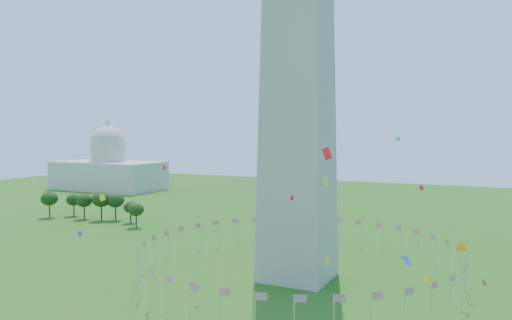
{
  "coord_description": "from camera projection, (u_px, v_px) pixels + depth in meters",
  "views": [
    {
      "loc": [
        44.82,
        -68.13,
        37.67
      ],
      "look_at": [
        -4.61,
        35.0,
        31.03
      ],
      "focal_mm": 35.0,
      "sensor_mm": 36.0,
      "label": 1
    }
  ],
  "objects": [
    {
      "name": "flag_ring",
      "position": [
        297.0,
        261.0,
        127.61
      ],
      "size": [
        80.24,
        80.24,
        9.0
      ],
      "color": "silver",
      "rests_on": "ground"
    },
    {
      "name": "capitol_building",
      "position": [
        108.0,
        154.0,
        321.24
      ],
      "size": [
        70.0,
        35.0,
        46.0
      ],
      "primitive_type": null,
      "color": "beige",
      "rests_on": "ground"
    },
    {
      "name": "kites_aloft",
      "position": [
        354.0,
        235.0,
        92.22
      ],
      "size": [
        126.93,
        59.97,
        32.27
      ],
      "color": "orange",
      "rests_on": "ground"
    },
    {
      "name": "tree_line_west",
      "position": [
        95.0,
        207.0,
        210.78
      ],
      "size": [
        55.02,
        15.51,
        12.07
      ],
      "color": "#274818",
      "rests_on": "ground"
    }
  ]
}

